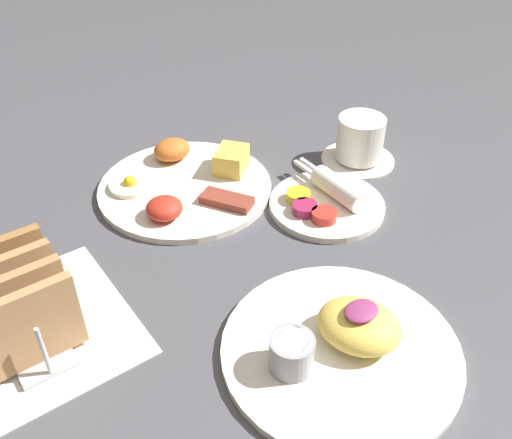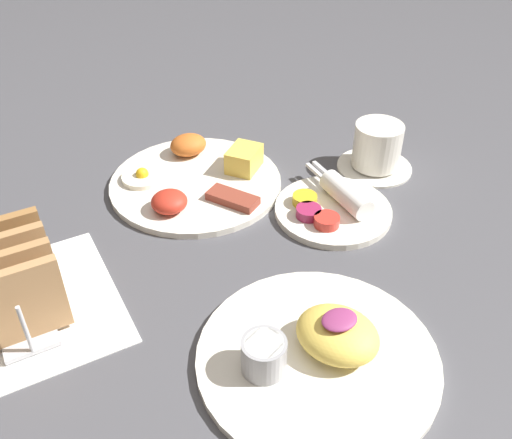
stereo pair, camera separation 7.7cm
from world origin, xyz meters
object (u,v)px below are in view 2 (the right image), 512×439
object	(u,v)px
plate_foreground	(318,351)
plate_breakfast	(196,178)
plate_condiments	(333,207)
coffee_cup	(377,149)
toast_rack	(11,281)

from	to	relation	value
plate_foreground	plate_breakfast	bearing A→B (deg)	86.51
plate_condiments	coffee_cup	world-z (taller)	coffee_cup
plate_breakfast	toast_rack	distance (m)	0.33
plate_foreground	coffee_cup	distance (m)	0.41
plate_breakfast	plate_condiments	world-z (taller)	plate_breakfast
toast_rack	plate_breakfast	bearing A→B (deg)	27.29
plate_condiments	plate_foreground	world-z (taller)	plate_foreground
plate_condiments	toast_rack	xyz separation A→B (m)	(-0.44, 0.01, 0.04)
plate_breakfast	toast_rack	world-z (taller)	toast_rack
coffee_cup	plate_breakfast	bearing A→B (deg)	160.89
plate_breakfast	plate_foreground	world-z (taller)	plate_foreground
plate_breakfast	coffee_cup	world-z (taller)	coffee_cup
toast_rack	plate_foreground	bearing A→B (deg)	-39.91
plate_condiments	coffee_cup	xyz separation A→B (m)	(0.13, 0.07, 0.02)
plate_foreground	coffee_cup	bearing A→B (deg)	43.51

